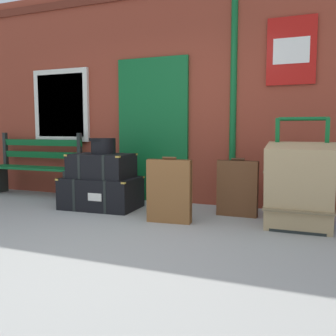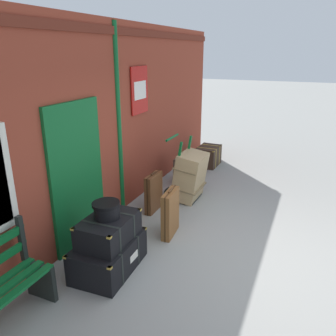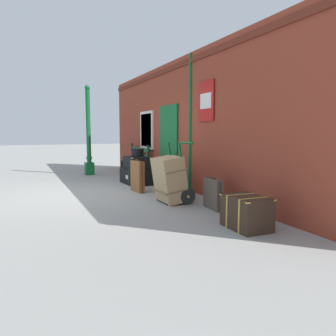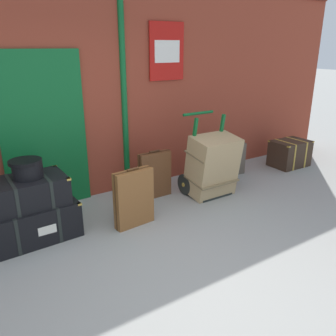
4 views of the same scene
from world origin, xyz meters
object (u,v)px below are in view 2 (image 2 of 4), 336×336
porters_trolley (181,184)px  round_hatbox (107,209)px  steamer_trunk_base (109,255)px  suitcase_cream (154,193)px  suitcase_beige (182,169)px  steamer_trunk_middle (109,229)px  large_brown_trunk (190,176)px  suitcase_olive (170,213)px  corner_trunk (208,156)px

porters_trolley → round_hatbox: bearing=179.3°
steamer_trunk_base → round_hatbox: size_ratio=2.92×
porters_trolley → suitcase_cream: bearing=161.6°
suitcase_beige → round_hatbox: bearing=-175.0°
steamer_trunk_base → porters_trolley: size_ratio=0.86×
steamer_trunk_middle → large_brown_trunk: size_ratio=0.88×
suitcase_beige → suitcase_cream: 1.57m
suitcase_beige → suitcase_olive: suitcase_olive is taller
round_hatbox → corner_trunk: size_ratio=0.51×
steamer_trunk_middle → porters_trolley: porters_trolley is taller
steamer_trunk_middle → suitcase_beige: (3.35, 0.31, -0.30)m
porters_trolley → corner_trunk: (2.10, 0.10, -0.03)m
steamer_trunk_base → suitcase_olive: (1.15, -0.38, 0.15)m
steamer_trunk_middle → round_hatbox: bearing=53.6°
steamer_trunk_base → suitcase_cream: (1.81, 0.23, 0.13)m
suitcase_beige → corner_trunk: suitcase_beige is taller
round_hatbox → suitcase_cream: 1.86m
porters_trolley → suitcase_beige: (0.83, 0.32, 0.00)m
large_brown_trunk → suitcase_olive: (-1.40, -0.19, -0.10)m
suitcase_cream → suitcase_beige: bearing=2.8°
round_hatbox → suitcase_beige: size_ratio=0.60×
porters_trolley → corner_trunk: 2.10m
steamer_trunk_middle → large_brown_trunk: large_brown_trunk is taller
steamer_trunk_middle → suitcase_cream: (1.79, 0.24, -0.24)m
steamer_trunk_middle → suitcase_olive: (1.12, -0.37, -0.22)m
large_brown_trunk → suitcase_olive: 1.42m
suitcase_olive → suitcase_cream: bearing=42.5°
corner_trunk → steamer_trunk_middle: bearing=-178.9°
suitcase_cream → steamer_trunk_middle: bearing=-172.5°
steamer_trunk_middle → suitcase_olive: bearing=-18.3°
steamer_trunk_middle → porters_trolley: size_ratio=0.68×
large_brown_trunk → suitcase_beige: bearing=30.9°
suitcase_beige → suitcase_cream: bearing=-177.2°
large_brown_trunk → round_hatbox: bearing=175.4°
large_brown_trunk → suitcase_beige: large_brown_trunk is taller
suitcase_beige → corner_trunk: size_ratio=0.85×
porters_trolley → suitcase_cream: size_ratio=1.67×
suitcase_beige → suitcase_cream: (-1.56, -0.08, 0.07)m
steamer_trunk_base → suitcase_cream: suitcase_cream is taller
steamer_trunk_base → large_brown_trunk: (2.54, -0.19, 0.26)m
steamer_trunk_middle → porters_trolley: 2.54m
large_brown_trunk → corner_trunk: (2.10, 0.27, -0.23)m
steamer_trunk_base → steamer_trunk_middle: bearing=-23.8°
steamer_trunk_base → porters_trolley: porters_trolley is taller
round_hatbox → suitcase_cream: (1.77, 0.22, -0.52)m
round_hatbox → steamer_trunk_middle: bearing=-126.4°
porters_trolley → suitcase_olive: (-1.40, -0.36, 0.09)m
steamer_trunk_base → corner_trunk: 4.64m
suitcase_beige → corner_trunk: (1.27, -0.22, -0.04)m
steamer_trunk_base → corner_trunk: bearing=1.0°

